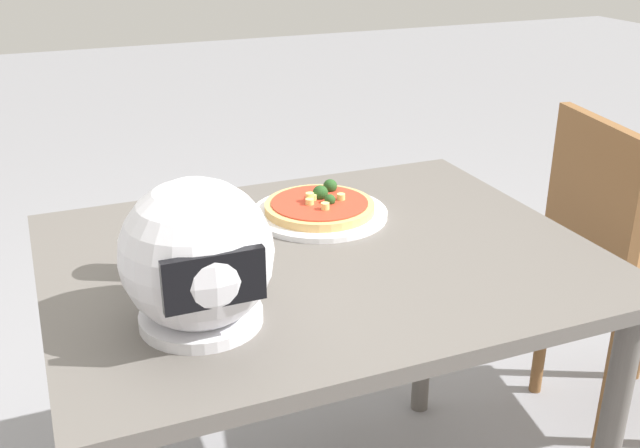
# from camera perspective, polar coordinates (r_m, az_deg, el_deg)

# --- Properties ---
(dining_table) EXTENTS (1.05, 0.83, 0.75)m
(dining_table) POSITION_cam_1_polar(r_m,az_deg,el_deg) (1.49, 0.04, -5.51)
(dining_table) COLOR #5B5651
(dining_table) RESTS_ON ground
(pizza_plate) EXTENTS (0.30, 0.30, 0.01)m
(pizza_plate) POSITION_cam_1_polar(r_m,az_deg,el_deg) (1.61, -0.03, 0.82)
(pizza_plate) COLOR white
(pizza_plate) RESTS_ON dining_table
(pizza) EXTENTS (0.24, 0.24, 0.05)m
(pizza) POSITION_cam_1_polar(r_m,az_deg,el_deg) (1.61, -0.00, 1.45)
(pizza) COLOR tan
(pizza) RESTS_ON pizza_plate
(motorcycle_helmet) EXTENTS (0.24, 0.24, 0.24)m
(motorcycle_helmet) POSITION_cam_1_polar(r_m,az_deg,el_deg) (1.17, -9.43, -2.57)
(motorcycle_helmet) COLOR silver
(motorcycle_helmet) RESTS_ON dining_table
(drinking_glass) EXTENTS (0.07, 0.07, 0.11)m
(drinking_glass) POSITION_cam_1_polar(r_m,az_deg,el_deg) (1.37, -12.81, -1.68)
(drinking_glass) COLOR silver
(drinking_glass) RESTS_ON dining_table
(chair_side) EXTENTS (0.46, 0.46, 0.90)m
(chair_side) POSITION_cam_1_polar(r_m,az_deg,el_deg) (2.10, 21.78, -2.89)
(chair_side) COLOR brown
(chair_side) RESTS_ON ground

